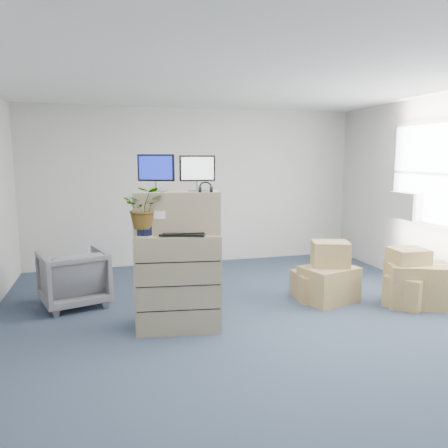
{
  "coord_description": "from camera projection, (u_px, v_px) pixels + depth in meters",
  "views": [
    {
      "loc": [
        -1.56,
        -4.28,
        1.95
      ],
      "look_at": [
        -0.3,
        0.4,
        1.19
      ],
      "focal_mm": 35.0,
      "sensor_mm": 36.0,
      "label": 1
    }
  ],
  "objects": [
    {
      "name": "keyboard",
      "position": [
        182.0,
        234.0,
        4.75
      ],
      "size": [
        0.55,
        0.38,
        0.03
      ],
      "primitive_type": "cube",
      "rotation": [
        0.0,
        0.0,
        -0.36
      ],
      "color": "black",
      "rests_on": "filing_cabinet_lower"
    },
    {
      "name": "ground",
      "position": [
        260.0,
        336.0,
        4.79
      ],
      "size": [
        7.0,
        7.0,
        0.0
      ],
      "primitive_type": "plane",
      "color": "#263545",
      "rests_on": "ground"
    },
    {
      "name": "mouse",
      "position": [
        207.0,
        232.0,
        4.85
      ],
      "size": [
        0.13,
        0.1,
        0.04
      ],
      "primitive_type": "ellipsoid",
      "rotation": [
        0.0,
        0.0,
        -0.3
      ],
      "color": "silver",
      "rests_on": "filing_cabinet_lower"
    },
    {
      "name": "ac_unit",
      "position": [
        406.0,
        206.0,
        6.68
      ],
      "size": [
        0.24,
        0.6,
        0.4
      ],
      "primitive_type": "cube",
      "color": "silver",
      "rests_on": "wall_right"
    },
    {
      "name": "external_drive",
      "position": [
        202.0,
        228.0,
        5.04
      ],
      "size": [
        0.23,
        0.18,
        0.07
      ],
      "primitive_type": "cube",
      "rotation": [
        0.0,
        0.0,
        0.08
      ],
      "color": "black",
      "rests_on": "filing_cabinet_lower"
    },
    {
      "name": "filing_cabinet_lower",
      "position": [
        178.0,
        281.0,
        4.96
      ],
      "size": [
        1.01,
        0.7,
        1.1
      ],
      "primitive_type": "cube",
      "rotation": [
        0.0,
        0.0,
        -0.14
      ],
      "color": "tan",
      "rests_on": "ground"
    },
    {
      "name": "monitor_right",
      "position": [
        197.0,
        171.0,
        4.83
      ],
      "size": [
        0.4,
        0.16,
        0.39
      ],
      "rotation": [
        0.0,
        0.0,
        -0.03
      ],
      "color": "#99999E",
      "rests_on": "filing_cabinet_upper"
    },
    {
      "name": "phone_dock",
      "position": [
        171.0,
        228.0,
        4.91
      ],
      "size": [
        0.08,
        0.07,
        0.15
      ],
      "rotation": [
        0.0,
        0.0,
        -0.14
      ],
      "color": "silver",
      "rests_on": "filing_cabinet_lower"
    },
    {
      "name": "cardboard_boxes",
      "position": [
        372.0,
        281.0,
        5.81
      ],
      "size": [
        1.92,
        1.25,
        0.81
      ],
      "color": "olive",
      "rests_on": "ground"
    },
    {
      "name": "headphones",
      "position": [
        206.0,
        188.0,
        4.71
      ],
      "size": [
        0.15,
        0.04,
        0.15
      ],
      "primitive_type": "torus",
      "rotation": [
        1.57,
        0.0,
        -0.14
      ],
      "color": "black",
      "rests_on": "filing_cabinet_upper"
    },
    {
      "name": "monitor_left",
      "position": [
        156.0,
        171.0,
        4.76
      ],
      "size": [
        0.39,
        0.23,
        0.4
      ],
      "rotation": [
        0.0,
        0.0,
        -0.39
      ],
      "color": "#99999E",
      "rests_on": "filing_cabinet_upper"
    },
    {
      "name": "wall_back",
      "position": [
        195.0,
        187.0,
        7.92
      ],
      "size": [
        6.0,
        0.02,
        2.8
      ],
      "primitive_type": "cube",
      "color": "#B7B5AE",
      "rests_on": "ground"
    },
    {
      "name": "filing_cabinet_upper",
      "position": [
        177.0,
        212.0,
        4.89
      ],
      "size": [
        1.0,
        0.6,
        0.47
      ],
      "primitive_type": "cube",
      "rotation": [
        0.0,
        0.0,
        -0.14
      ],
      "color": "tan",
      "rests_on": "filing_cabinet_lower"
    },
    {
      "name": "tissue_box",
      "position": [
        208.0,
        220.0,
        5.03
      ],
      "size": [
        0.3,
        0.2,
        0.1
      ],
      "primitive_type": "cube",
      "rotation": [
        0.0,
        0.0,
        -0.23
      ],
      "color": "#3B8CCA",
      "rests_on": "external_drive"
    },
    {
      "name": "office_chair",
      "position": [
        73.0,
        275.0,
        5.71
      ],
      "size": [
        0.97,
        0.94,
        0.81
      ],
      "primitive_type": "imported",
      "rotation": [
        0.0,
        0.0,
        3.44
      ],
      "color": "slate",
      "rests_on": "ground"
    },
    {
      "name": "potted_plant",
      "position": [
        144.0,
        213.0,
        4.65
      ],
      "size": [
        0.49,
        0.53,
        0.44
      ],
      "rotation": [
        0.0,
        0.0,
        -0.14
      ],
      "color": "#A6BB97",
      "rests_on": "filing_cabinet_lower"
    },
    {
      "name": "water_bottle",
      "position": [
        180.0,
        222.0,
        4.88
      ],
      "size": [
        0.07,
        0.07,
        0.24
      ],
      "primitive_type": "cylinder",
      "color": "gray",
      "rests_on": "filing_cabinet_lower"
    }
  ]
}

